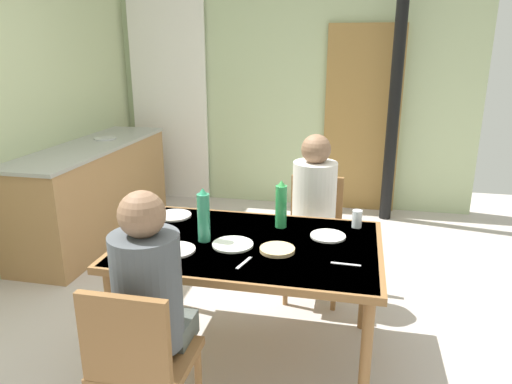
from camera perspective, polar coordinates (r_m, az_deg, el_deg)
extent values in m
plane|color=#BEB4AD|center=(3.25, -4.30, -16.09)|extent=(7.15, 7.15, 0.00)
cube|color=#B1C192|center=(5.42, 3.76, 12.89)|extent=(4.11, 0.10, 2.75)
cube|color=#B3BF8F|center=(4.31, -28.10, 9.82)|extent=(0.10, 4.12, 2.75)
cube|color=olive|center=(5.33, 12.57, 8.36)|extent=(0.80, 0.05, 2.00)
cylinder|color=black|center=(5.02, 16.40, 11.90)|extent=(0.12, 0.12, 2.75)
cube|color=white|center=(5.71, -10.34, 10.65)|extent=(0.90, 0.03, 2.31)
cube|color=#A17549|center=(4.78, -18.89, -0.10)|extent=(0.60, 1.99, 0.87)
cube|color=#9E9E99|center=(4.68, -19.42, 5.17)|extent=(0.61, 2.03, 0.03)
cylinder|color=#B7B7BC|center=(4.92, -17.66, 6.14)|extent=(0.21, 0.21, 0.01)
cube|color=brown|center=(2.70, -0.68, -6.42)|extent=(1.45, 0.97, 0.04)
cube|color=beige|center=(2.69, -0.68, -6.05)|extent=(1.40, 0.93, 0.00)
cylinder|color=brown|center=(2.74, -16.73, -15.34)|extent=(0.06, 0.06, 0.68)
cylinder|color=brown|center=(2.46, 12.98, -19.15)|extent=(0.06, 0.06, 0.68)
cylinder|color=brown|center=(3.39, -10.05, -8.22)|extent=(0.06, 0.06, 0.68)
cylinder|color=brown|center=(3.17, 12.92, -10.31)|extent=(0.06, 0.06, 0.68)
cube|color=brown|center=(2.28, -12.86, -19.11)|extent=(0.40, 0.40, 0.04)
cube|color=brown|center=(2.03, -15.47, -17.13)|extent=(0.38, 0.04, 0.42)
cylinder|color=brown|center=(2.61, -14.45, -20.64)|extent=(0.04, 0.04, 0.41)
cube|color=brown|center=(3.45, 6.88, -5.64)|extent=(0.40, 0.40, 0.04)
cube|color=brown|center=(3.55, 7.28, -1.40)|extent=(0.38, 0.04, 0.42)
cylinder|color=brown|center=(3.39, 9.35, -10.76)|extent=(0.04, 0.04, 0.41)
cylinder|color=brown|center=(3.42, 3.56, -10.31)|extent=(0.04, 0.04, 0.41)
cylinder|color=brown|center=(3.70, 9.65, -8.32)|extent=(0.04, 0.04, 0.41)
cylinder|color=brown|center=(3.72, 4.37, -7.93)|extent=(0.04, 0.04, 0.41)
cube|color=#505852|center=(2.36, -11.29, -15.77)|extent=(0.30, 0.22, 0.12)
cylinder|color=#4C5156|center=(2.15, -12.87, -11.44)|extent=(0.30, 0.30, 0.52)
sphere|color=#846047|center=(2.01, -13.53, -2.62)|extent=(0.20, 0.20, 0.20)
cube|color=white|center=(3.28, 6.64, -5.75)|extent=(0.30, 0.22, 0.12)
cylinder|color=silver|center=(3.29, 6.99, -0.84)|extent=(0.30, 0.30, 0.52)
sphere|color=#846047|center=(3.20, 7.21, 5.12)|extent=(0.20, 0.20, 0.20)
cylinder|color=#318C65|center=(2.67, -6.29, -3.09)|extent=(0.07, 0.07, 0.28)
cone|color=#2B9164|center=(2.62, -6.41, 0.10)|extent=(0.05, 0.05, 0.04)
cylinder|color=green|center=(2.86, 3.03, -1.76)|extent=(0.07, 0.07, 0.26)
cone|color=green|center=(2.82, 3.07, 1.08)|extent=(0.05, 0.05, 0.04)
cylinder|color=white|center=(2.61, -9.62, -6.85)|extent=(0.22, 0.22, 0.01)
cylinder|color=white|center=(3.13, -9.82, -2.77)|extent=(0.22, 0.22, 0.01)
cylinder|color=white|center=(2.65, -2.80, -6.29)|extent=(0.23, 0.23, 0.01)
cylinder|color=white|center=(2.79, 8.62, -5.23)|extent=(0.20, 0.20, 0.01)
cylinder|color=silver|center=(2.95, 12.02, -3.16)|extent=(0.06, 0.06, 0.11)
cylinder|color=#DBB77A|center=(2.57, 2.57, -6.91)|extent=(0.19, 0.19, 0.02)
cube|color=silver|center=(2.47, 10.71, -8.50)|extent=(0.15, 0.02, 0.00)
cube|color=silver|center=(2.44, -1.46, -8.49)|extent=(0.05, 0.15, 0.00)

